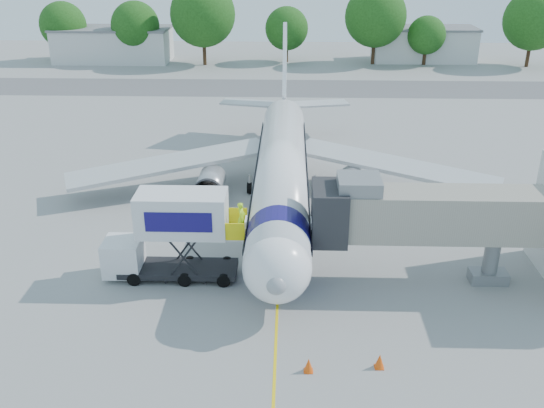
{
  "coord_description": "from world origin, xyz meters",
  "views": [
    {
      "loc": [
        0.58,
        -38.49,
        19.04
      ],
      "look_at": [
        -0.5,
        -3.2,
        3.2
      ],
      "focal_mm": 40.0,
      "sensor_mm": 36.0,
      "label": 1
    }
  ],
  "objects_px": {
    "jet_bridge": "(419,215)",
    "ground_tug": "(256,363)",
    "aircraft": "(282,167)",
    "catering_hiloader": "(172,236)"
  },
  "relations": [
    {
      "from": "aircraft",
      "to": "ground_tug",
      "type": "xyz_separation_m",
      "value": [
        -0.86,
        -19.96,
        -2.23
      ]
    },
    {
      "from": "jet_bridge",
      "to": "ground_tug",
      "type": "relative_size",
      "value": 3.63
    },
    {
      "from": "catering_hiloader",
      "to": "ground_tug",
      "type": "relative_size",
      "value": 2.22
    },
    {
      "from": "aircraft",
      "to": "catering_hiloader",
      "type": "bearing_deg",
      "value": -119.37
    },
    {
      "from": "jet_bridge",
      "to": "ground_tug",
      "type": "xyz_separation_m",
      "value": [
        -8.85,
        -8.84,
        -3.62
      ]
    },
    {
      "from": "aircraft",
      "to": "ground_tug",
      "type": "bearing_deg",
      "value": -92.47
    },
    {
      "from": "aircraft",
      "to": "jet_bridge",
      "type": "relative_size",
      "value": 2.71
    },
    {
      "from": "aircraft",
      "to": "jet_bridge",
      "type": "xyz_separation_m",
      "value": [
        7.99,
        -11.12,
        1.39
      ]
    },
    {
      "from": "aircraft",
      "to": "catering_hiloader",
      "type": "xyz_separation_m",
      "value": [
        -6.26,
        -11.12,
        -0.19
      ]
    },
    {
      "from": "jet_bridge",
      "to": "catering_hiloader",
      "type": "xyz_separation_m",
      "value": [
        -14.25,
        -0.0,
        -1.58
      ]
    }
  ]
}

